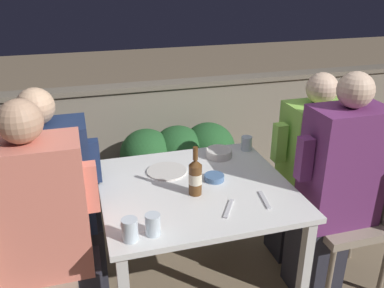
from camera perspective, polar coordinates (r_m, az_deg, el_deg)
The scene contains 21 objects.
ground_plane at distance 2.67m, azimuth 0.45°, elevation -19.42°, with size 16.00×16.00×0.00m, color #847056.
parapet_wall at distance 3.57m, azimuth -5.91°, elevation 1.28°, with size 9.00×0.18×0.93m.
dining_table at distance 2.28m, azimuth 0.50°, elevation -7.69°, with size 1.03×0.95×0.72m.
planter_hedge at distance 3.31m, azimuth -1.88°, elevation -2.38°, with size 0.94×0.47×0.66m.
chair_left_near at distance 2.18m, azimuth -24.37°, elevation -15.09°, with size 0.43×0.43×0.87m.
person_coral_top at distance 2.07m, azimuth -19.65°, elevation -11.79°, with size 0.51×0.26×1.33m.
chair_left_far at distance 2.45m, azimuth -22.70°, elevation -10.14°, with size 0.43×0.43×0.87m.
person_navy_jumper at distance 2.37m, azimuth -18.44°, elevation -7.54°, with size 0.51×0.26×1.28m.
chair_right_near at distance 2.61m, azimuth 22.48°, elevation -7.91°, with size 0.43×0.43×0.87m.
person_purple_stripe at distance 2.43m, azimuth 19.39°, elevation -5.90°, with size 0.49×0.26×1.34m.
chair_right_far at distance 2.86m, azimuth 18.99°, elevation -4.49°, with size 0.43×0.43×0.87m.
person_green_blouse at distance 2.72m, azimuth 15.85°, elevation -3.26°, with size 0.48×0.26×1.25m.
beer_bottle at distance 2.12m, azimuth 0.47°, elevation -4.57°, with size 0.07×0.07×0.27m.
plate_0 at distance 2.39m, azimuth -3.57°, elevation -3.82°, with size 0.23×0.23×0.01m.
bowl_0 at distance 2.29m, azimuth 3.14°, elevation -4.66°, with size 0.11×0.11×0.03m.
bowl_1 at distance 2.56m, azimuth 3.80°, elevation -1.19°, with size 0.16×0.16×0.05m.
glass_cup_0 at distance 2.67m, azimuth 7.67°, elevation 0.10°, with size 0.07×0.07×0.09m.
glass_cup_1 at distance 1.83m, azimuth -8.71°, elevation -11.79°, with size 0.07×0.07×0.10m.
glass_cup_2 at distance 1.85m, azimuth -5.51°, elevation -11.19°, with size 0.07×0.07×0.10m.
fork_0 at distance 2.04m, azimuth 5.17°, elevation -9.01°, with size 0.11×0.16×0.01m.
fork_1 at distance 2.14m, azimuth 10.13°, elevation -7.71°, with size 0.05×0.17×0.01m.
Camera 1 is at (-0.56, -1.87, 1.82)m, focal length 38.00 mm.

